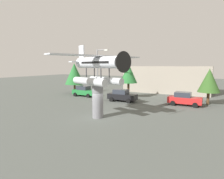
# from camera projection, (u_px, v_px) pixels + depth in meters

# --- Properties ---
(ground_plane) EXTENTS (140.00, 140.00, 0.00)m
(ground_plane) POSITION_uv_depth(u_px,v_px,m) (98.00, 118.00, 19.25)
(ground_plane) COLOR #515651
(display_pedestal) EXTENTS (1.10, 1.10, 3.38)m
(display_pedestal) POSITION_uv_depth(u_px,v_px,m) (98.00, 101.00, 19.03)
(display_pedestal) COLOR slate
(display_pedestal) RESTS_ON ground
(floatplane_monument) EXTENTS (7.19, 10.14, 4.00)m
(floatplane_monument) POSITION_uv_depth(u_px,v_px,m) (98.00, 67.00, 18.51)
(floatplane_monument) COLOR silver
(floatplane_monument) RESTS_ON display_pedestal
(car_near_green) EXTENTS (4.20, 2.02, 1.76)m
(car_near_green) POSITION_uv_depth(u_px,v_px,m) (84.00, 91.00, 32.51)
(car_near_green) COLOR #237A38
(car_near_green) RESTS_ON ground
(car_mid_black) EXTENTS (4.20, 2.02, 1.76)m
(car_mid_black) POSITION_uv_depth(u_px,v_px,m) (122.00, 95.00, 27.83)
(car_mid_black) COLOR black
(car_mid_black) RESTS_ON ground
(car_far_red) EXTENTS (4.20, 2.02, 1.76)m
(car_far_red) POSITION_uv_depth(u_px,v_px,m) (184.00, 99.00, 25.03)
(car_far_red) COLOR red
(car_far_red) RESTS_ON ground
(streetlight_primary) EXTENTS (1.84, 0.28, 7.49)m
(streetlight_primary) POSITION_uv_depth(u_px,v_px,m) (99.00, 72.00, 27.13)
(streetlight_primary) COLOR gray
(streetlight_primary) RESTS_ON ground
(storefront_building) EXTENTS (15.96, 5.92, 5.09)m
(storefront_building) POSITION_uv_depth(u_px,v_px,m) (166.00, 79.00, 37.24)
(storefront_building) COLOR #9E9384
(storefront_building) RESTS_ON ground
(tree_west) EXTENTS (3.52, 3.52, 5.66)m
(tree_west) POSITION_uv_depth(u_px,v_px,m) (74.00, 74.00, 35.40)
(tree_west) COLOR brown
(tree_west) RESTS_ON ground
(tree_east) EXTENTS (2.77, 2.77, 5.54)m
(tree_east) POSITION_uv_depth(u_px,v_px,m) (129.00, 73.00, 30.37)
(tree_east) COLOR brown
(tree_east) RESTS_ON ground
(tree_center_back) EXTENTS (2.84, 2.84, 4.84)m
(tree_center_back) POSITION_uv_depth(u_px,v_px,m) (209.00, 81.00, 25.31)
(tree_center_back) COLOR brown
(tree_center_back) RESTS_ON ground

